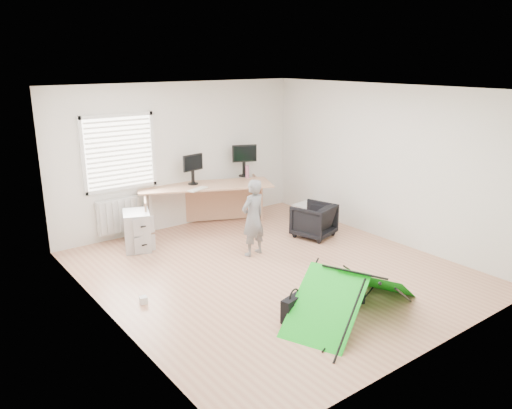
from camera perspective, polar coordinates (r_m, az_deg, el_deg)
ground at (r=7.67m, az=1.81°, el=-7.50°), size 5.50×5.50×0.00m
back_wall at (r=9.48m, az=-8.61°, el=5.53°), size 5.00×0.02×2.70m
window at (r=8.91m, az=-15.35°, el=5.75°), size 1.20×0.06×1.20m
radiator at (r=9.13m, az=-14.74°, el=-1.07°), size 1.00×0.12×0.60m
desk at (r=9.44m, az=-5.75°, el=-0.21°), size 2.57×1.71×0.84m
filing_cabinet at (r=8.61m, az=-13.43°, el=-2.92°), size 0.59×0.67×0.65m
monitor_left at (r=9.35m, az=-7.24°, el=3.55°), size 0.45×0.17×0.42m
monitor_right at (r=9.92m, az=-1.39°, el=4.56°), size 0.49×0.29×0.47m
keyboard at (r=9.00m, az=-6.67°, el=1.75°), size 0.44×0.28×0.02m
thermos at (r=9.79m, az=-1.01°, el=3.75°), size 0.08×0.08×0.25m
office_chair at (r=9.02m, az=6.61°, el=-1.82°), size 0.81×0.83×0.61m
person at (r=8.03m, az=-0.33°, el=-1.53°), size 0.50×0.37×1.27m
kite at (r=6.39m, az=11.01°, el=-10.03°), size 2.09×1.53×0.59m
storage_crate at (r=10.10m, az=5.84°, el=-0.73°), size 0.58×0.45×0.30m
tote_bag at (r=9.26m, az=-13.13°, el=-2.34°), size 0.37×0.26×0.40m
laptop_bag at (r=6.29m, az=4.35°, el=-11.66°), size 0.42×0.22×0.30m
white_box at (r=6.84m, az=-12.75°, el=-10.60°), size 0.11×0.11×0.09m
duffel_bag at (r=6.78m, az=10.05°, el=-10.15°), size 0.54×0.39×0.21m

